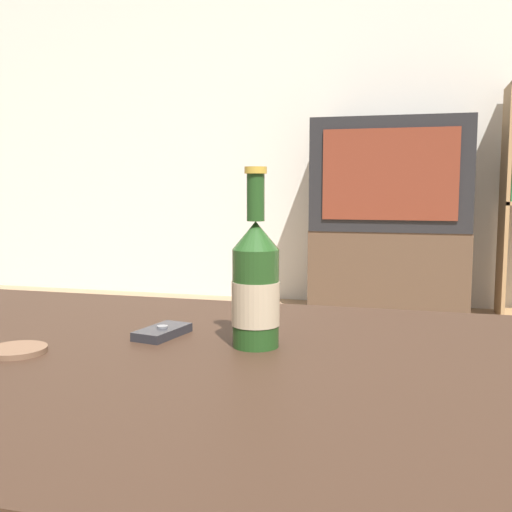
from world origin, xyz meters
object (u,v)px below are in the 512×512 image
(television, at_px, (391,175))
(beer_bottle, at_px, (256,285))
(tv_stand, at_px, (389,271))
(cell_phone, at_px, (162,332))

(television, bearing_deg, beer_bottle, -91.73)
(television, height_order, beer_bottle, television)
(tv_stand, xyz_separation_m, cell_phone, (-0.24, -2.65, 0.26))
(tv_stand, height_order, television, television)
(tv_stand, relative_size, cell_phone, 8.22)
(tv_stand, bearing_deg, television, -90.00)
(tv_stand, distance_m, beer_bottle, 2.70)
(television, relative_size, beer_bottle, 3.29)
(television, bearing_deg, cell_phone, -95.17)
(beer_bottle, bearing_deg, television, 88.27)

